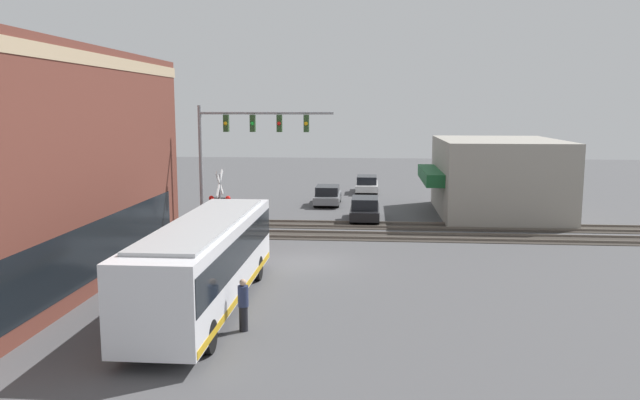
{
  "coord_description": "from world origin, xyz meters",
  "views": [
    {
      "loc": [
        -27.97,
        -3.02,
        7.1
      ],
      "look_at": [
        2.93,
        -0.43,
        2.48
      ],
      "focal_mm": 35.0,
      "sensor_mm": 36.0,
      "label": 1
    }
  ],
  "objects_px": {
    "city_bus": "(206,260)",
    "crossing_signal": "(220,198)",
    "parked_car_grey": "(328,196)",
    "pedestrian_near_bus": "(243,305)",
    "parked_car_white": "(367,185)",
    "parked_car_black": "(365,210)"
  },
  "relations": [
    {
      "from": "crossing_signal",
      "to": "pedestrian_near_bus",
      "type": "xyz_separation_m",
      "value": [
        -13.42,
        -4.03,
        -1.42
      ]
    },
    {
      "from": "parked_car_black",
      "to": "parked_car_grey",
      "type": "distance_m",
      "value": 6.82
    },
    {
      "from": "crossing_signal",
      "to": "pedestrian_near_bus",
      "type": "bearing_deg",
      "value": -163.29
    },
    {
      "from": "parked_car_grey",
      "to": "pedestrian_near_bus",
      "type": "height_order",
      "value": "pedestrian_near_bus"
    },
    {
      "from": "city_bus",
      "to": "crossing_signal",
      "type": "bearing_deg",
      "value": 11.36
    },
    {
      "from": "crossing_signal",
      "to": "parked_car_grey",
      "type": "relative_size",
      "value": 0.88
    },
    {
      "from": "parked_car_white",
      "to": "crossing_signal",
      "type": "bearing_deg",
      "value": 158.84
    },
    {
      "from": "parked_car_grey",
      "to": "pedestrian_near_bus",
      "type": "bearing_deg",
      "value": 178.21
    },
    {
      "from": "pedestrian_near_bus",
      "to": "parked_car_white",
      "type": "bearing_deg",
      "value": -6.23
    },
    {
      "from": "crossing_signal",
      "to": "parked_car_grey",
      "type": "xyz_separation_m",
      "value": [
        12.83,
        -4.85,
        -1.64
      ]
    },
    {
      "from": "parked_car_black",
      "to": "parked_car_white",
      "type": "relative_size",
      "value": 0.97
    },
    {
      "from": "parked_car_black",
      "to": "parked_car_grey",
      "type": "relative_size",
      "value": 1.01
    },
    {
      "from": "parked_car_white",
      "to": "pedestrian_near_bus",
      "type": "relative_size",
      "value": 2.64
    },
    {
      "from": "parked_car_grey",
      "to": "crossing_signal",
      "type": "bearing_deg",
      "value": 159.29
    },
    {
      "from": "city_bus",
      "to": "parked_car_black",
      "type": "xyz_separation_m",
      "value": [
        17.82,
        -5.4,
        -1.06
      ]
    },
    {
      "from": "crossing_signal",
      "to": "parked_car_grey",
      "type": "distance_m",
      "value": 13.81
    },
    {
      "from": "parked_car_grey",
      "to": "parked_car_white",
      "type": "xyz_separation_m",
      "value": [
        6.94,
        -2.8,
        0.0
      ]
    },
    {
      "from": "parked_car_grey",
      "to": "parked_car_white",
      "type": "relative_size",
      "value": 0.96
    },
    {
      "from": "parked_car_white",
      "to": "pedestrian_near_bus",
      "type": "distance_m",
      "value": 33.38
    },
    {
      "from": "parked_car_white",
      "to": "parked_car_black",
      "type": "bearing_deg",
      "value": -180.0
    },
    {
      "from": "city_bus",
      "to": "pedestrian_near_bus",
      "type": "bearing_deg",
      "value": -141.21
    },
    {
      "from": "parked_car_black",
      "to": "pedestrian_near_bus",
      "type": "height_order",
      "value": "pedestrian_near_bus"
    }
  ]
}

